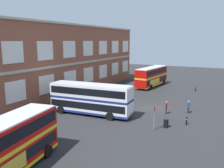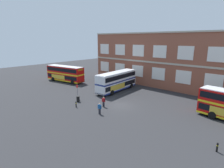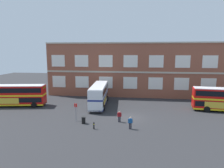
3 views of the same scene
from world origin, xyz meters
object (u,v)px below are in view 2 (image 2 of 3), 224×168
Objects in this scene: double_decker_near at (65,73)px; double_decker_middle at (117,81)px; waiting_passenger at (104,101)px; second_passenger at (100,108)px; bus_stand_flag at (77,90)px; safety_bollard_east at (217,147)px; safety_bollard_west at (76,104)px; station_litter_bin at (78,99)px.

double_decker_middle is at bearing 8.94° from double_decker_near.
waiting_passenger is 1.00× the size of second_passenger.
waiting_passenger is 6.57m from bus_stand_flag.
double_decker_near is 11.87× the size of safety_bollard_east.
second_passenger is 15.39m from safety_bollard_east.
double_decker_near is at bearing -171.06° from double_decker_middle.
double_decker_near reaches higher than safety_bollard_west.
second_passenger is at bearing -60.38° from double_decker_middle.
double_decker_middle is at bearing 119.62° from second_passenger.
bus_stand_flag is (-1.77, -9.16, -0.51)m from double_decker_middle.
safety_bollard_west is (1.59, -12.01, -1.66)m from double_decker_middle.
double_decker_middle is 13.13m from second_passenger.
double_decker_middle reaches higher than second_passenger.
double_decker_middle is 11.74× the size of safety_bollard_west.
safety_bollard_west is 20.29m from safety_bollard_east.
waiting_passenger is 5.28m from station_litter_bin.
station_litter_bin is 1.08× the size of safety_bollard_west.
safety_bollard_west is at bearing -174.57° from safety_bollard_east.
bus_stand_flag is 4.56m from safety_bollard_west.
waiting_passenger reaches higher than safety_bollard_east.
station_litter_bin is (-6.82, 1.25, -0.41)m from second_passenger.
safety_bollard_east is (23.57, -0.93, -1.14)m from bus_stand_flag.
double_decker_near reaches higher than safety_bollard_east.
safety_bollard_east is at bearing 0.08° from station_litter_bin.
double_decker_near is at bearing 154.38° from bus_stand_flag.
waiting_passenger is at bearing 45.32° from safety_bollard_west.
bus_stand_flag is 2.62× the size of station_litter_bin.
safety_bollard_east is (17.05, -1.27, -0.44)m from waiting_passenger.
waiting_passenger is at bearing 175.74° from safety_bollard_east.
bus_stand_flag is at bearing 165.00° from second_passenger.
double_decker_near is 38.32m from safety_bollard_east.
station_litter_bin is 2.72m from safety_bollard_west.
double_decker_near reaches higher than station_litter_bin.
bus_stand_flag is (-8.23, 2.21, 0.70)m from second_passenger.
bus_stand_flag is (-6.52, -0.34, 0.70)m from waiting_passenger.
safety_bollard_east is at bearing -2.26° from bus_stand_flag.
safety_bollard_west is (-4.87, -0.64, -0.44)m from second_passenger.
double_decker_middle is 10.09m from waiting_passenger.
double_decker_middle reaches higher than station_litter_bin.
waiting_passenger is at bearing 123.91° from second_passenger.
station_litter_bin is at bearing 169.63° from second_passenger.
double_decker_middle is at bearing 118.30° from waiting_passenger.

